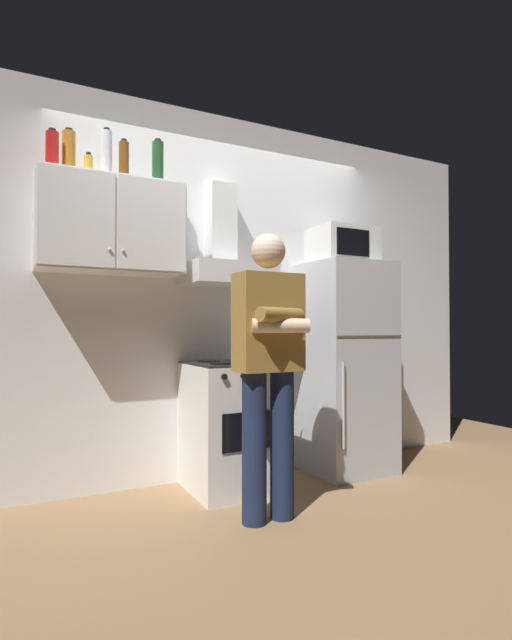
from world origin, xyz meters
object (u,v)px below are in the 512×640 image
range_hood (226,258)px  bottle_spice_jar (89,165)px  bottle_soda_red (52,151)px  stove_oven (233,425)px  person_standing (269,362)px  bottle_liquor_amber (69,153)px  upper_cabinet (111,226)px  refrigerator (344,366)px  bottle_vodka_clear (107,154)px  bottle_wine_green (158,163)px  bottle_beer_brown (124,161)px  microwave (343,246)px  cooking_pot (258,354)px

range_hood → bottle_spice_jar: bearing=-178.4°
bottle_soda_red → range_hood: bearing=0.4°
stove_oven → person_standing: size_ratio=0.53×
bottle_soda_red → bottle_liquor_amber: bearing=23.2°
upper_cabinet → refrigerator: upper_cabinet is taller
bottle_vodka_clear → bottle_wine_green: bearing=-2.0°
bottle_vodka_clear → bottle_spice_jar: bottle_vodka_clear is taller
stove_oven → bottle_beer_brown: bottle_beer_brown is taller
range_hood → bottle_vodka_clear: bottle_vodka_clear is taller
microwave → refrigerator: bearing=-89.1°
bottle_soda_red → stove_oven: bearing=-5.9°
cooking_pot → bottle_wine_green: size_ratio=0.98×
person_standing → cooking_pot: 0.52m
refrigerator → microwave: microwave is taller
refrigerator → bottle_spice_jar: 2.31m
upper_cabinet → bottle_vodka_clear: (-0.03, -0.01, 0.45)m
stove_oven → bottle_soda_red: 2.09m
bottle_wine_green → bottle_beer_brown: 0.22m
upper_cabinet → bottle_liquor_amber: 0.51m
stove_oven → bottle_wine_green: 1.84m
person_standing → bottle_beer_brown: (-0.68, 0.71, 1.28)m
bottle_spice_jar → microwave: bearing=-2.4°
bottle_beer_brown → upper_cabinet: bearing=166.5°
cooking_pot → bottle_wine_green: bearing=160.9°
bottle_liquor_amber → cooking_pot: bearing=-13.4°
bottle_spice_jar → bottle_soda_red: (-0.21, 0.02, 0.06)m
range_hood → person_standing: range_hood is taller
bottle_soda_red → bottle_spice_jar: bearing=-5.4°
microwave → bottle_beer_brown: bearing=177.0°
range_hood → bottle_liquor_amber: 1.21m
bottle_liquor_amber → bottle_wine_green: bearing=-6.4°
microwave → bottle_spice_jar: (-1.89, 0.08, 0.37)m
stove_oven → range_hood: 1.17m
stove_oven → bottle_vodka_clear: bearing=172.4°
range_hood → bottle_soda_red: bearing=-179.6°
stove_oven → bottle_beer_brown: size_ratio=3.29×
stove_oven → refrigerator: (0.95, 0.00, 0.37)m
cooking_pot → bottle_spice_jar: 1.62m
bottle_liquor_amber → microwave: bearing=-4.1°
upper_cabinet → person_standing: upper_cabinet is taller
bottle_beer_brown → cooking_pot: bearing=-14.8°
refrigerator → bottle_vodka_clear: 2.27m
stove_oven → bottle_liquor_amber: (-1.05, 0.16, 1.76)m
upper_cabinet → bottle_spice_jar: bearing=-169.8°
person_standing → range_hood: bearing=86.1°
microwave → bottle_liquor_amber: 2.06m
bottle_vodka_clear → stove_oven: bearing=-7.6°
bottle_liquor_amber → bottle_beer_brown: bearing=-9.4°
bottle_vodka_clear → bottle_soda_red: bearing=178.7°
bottle_spice_jar → bottle_soda_red: bottle_soda_red is taller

